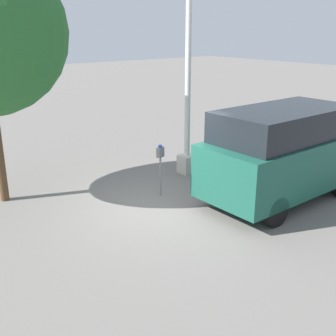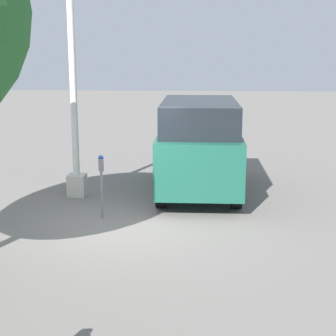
% 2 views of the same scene
% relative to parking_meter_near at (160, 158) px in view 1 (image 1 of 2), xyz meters
% --- Properties ---
extents(ground_plane, '(80.00, 80.00, 0.00)m').
position_rel_parking_meter_near_xyz_m(ground_plane, '(-0.51, -0.50, -1.04)').
color(ground_plane, slate).
extents(parking_meter_near, '(0.22, 0.15, 1.41)m').
position_rel_parking_meter_near_xyz_m(parking_meter_near, '(0.00, 0.00, 0.00)').
color(parking_meter_near, gray).
rests_on(parking_meter_near, ground).
extents(lamp_post, '(0.44, 0.44, 5.56)m').
position_rel_parking_meter_near_xyz_m(lamp_post, '(1.75, 0.98, 0.81)').
color(lamp_post, beige).
rests_on(lamp_post, ground).
extents(parked_van, '(4.58, 2.05, 2.39)m').
position_rel_parking_meter_near_xyz_m(parked_van, '(2.32, -2.09, 0.23)').
color(parked_van, '#195142').
rests_on(parked_van, ground).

